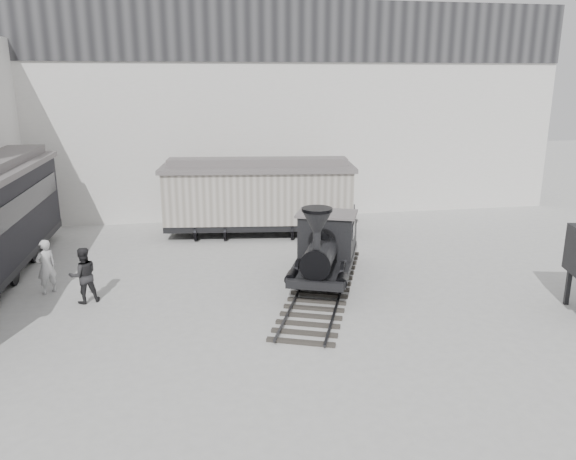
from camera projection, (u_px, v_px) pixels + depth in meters
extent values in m
plane|color=#9E9E9B|center=(305.00, 328.00, 16.80)|extent=(90.00, 90.00, 0.00)
cube|color=silver|center=(246.00, 112.00, 29.58)|extent=(34.00, 2.40, 11.00)
cube|color=#232326|center=(248.00, 30.00, 27.34)|extent=(34.00, 0.12, 3.00)
cube|color=black|center=(322.00, 287.00, 19.85)|extent=(5.18, 9.15, 0.16)
cube|color=#2D2D30|center=(302.00, 285.00, 19.97)|extent=(3.42, 8.45, 0.06)
cube|color=#2D2D30|center=(342.00, 288.00, 19.70)|extent=(3.42, 8.45, 0.06)
cylinder|color=black|center=(298.00, 274.00, 19.37)|extent=(0.51, 1.05, 1.08)
cylinder|color=black|center=(342.00, 277.00, 19.08)|extent=(0.51, 1.05, 1.08)
cylinder|color=black|center=(304.00, 262.00, 20.58)|extent=(0.51, 1.05, 1.08)
cylinder|color=black|center=(346.00, 265.00, 20.29)|extent=(0.51, 1.05, 1.08)
cube|color=black|center=(323.00, 266.00, 19.80)|extent=(3.14, 4.02, 0.28)
cylinder|color=black|center=(320.00, 255.00, 18.98)|extent=(1.75, 2.47, 0.99)
cylinder|color=black|center=(317.00, 241.00, 17.94)|extent=(0.33, 0.33, 0.59)
cone|color=black|center=(317.00, 221.00, 17.77)|extent=(1.23, 1.23, 0.69)
sphere|color=black|center=(322.00, 239.00, 19.23)|extent=(0.51, 0.51, 0.51)
cube|color=black|center=(326.00, 235.00, 20.40)|extent=(2.28, 1.95, 1.53)
cube|color=#635D5D|center=(327.00, 214.00, 20.19)|extent=(2.53, 2.20, 0.08)
cube|color=black|center=(332.00, 236.00, 22.22)|extent=(2.38, 2.49, 0.89)
cylinder|color=black|center=(212.00, 227.00, 26.63)|extent=(2.00, 1.01, 0.77)
cylinder|color=black|center=(305.00, 226.00, 26.86)|extent=(2.00, 1.01, 0.77)
cube|color=black|center=(259.00, 223.00, 26.69)|extent=(8.88, 3.49, 0.29)
cube|color=gray|center=(258.00, 195.00, 26.34)|extent=(8.89, 3.58, 2.40)
cube|color=#635D5D|center=(258.00, 168.00, 26.00)|extent=(9.21, 3.91, 0.19)
cube|color=#635D5D|center=(258.00, 162.00, 25.93)|extent=(8.34, 2.20, 0.35)
cylinder|color=black|center=(9.00, 246.00, 23.35)|extent=(2.43, 0.97, 0.92)
cube|color=black|center=(12.00, 213.00, 19.22)|extent=(0.30, 12.28, 0.82)
imported|color=silver|center=(46.00, 267.00, 19.32)|extent=(0.83, 0.81, 1.93)
imported|color=#262628|center=(83.00, 275.00, 18.52)|extent=(1.11, 0.99, 1.90)
cube|color=black|center=(568.00, 286.00, 18.43)|extent=(0.17, 0.17, 1.26)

